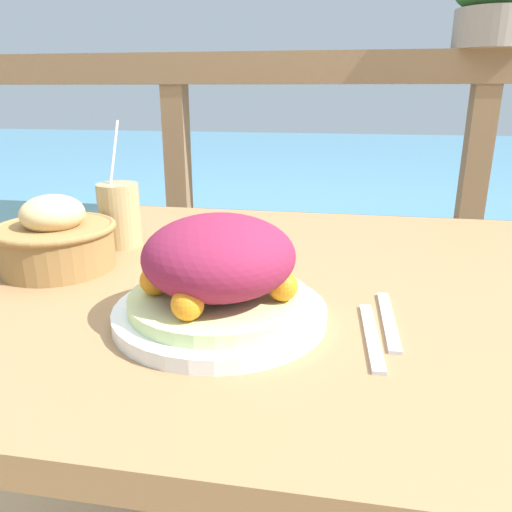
# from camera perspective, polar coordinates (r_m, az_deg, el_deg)

# --- Properties ---
(patio_table) EXTENTS (1.07, 0.93, 0.71)m
(patio_table) POSITION_cam_1_polar(r_m,az_deg,el_deg) (0.87, 3.98, -7.95)
(patio_table) COLOR #997047
(patio_table) RESTS_ON ground_plane
(railing_fence) EXTENTS (2.80, 0.08, 1.11)m
(railing_fence) POSITION_cam_1_polar(r_m,az_deg,el_deg) (1.57, 7.24, 10.39)
(railing_fence) COLOR brown
(railing_fence) RESTS_ON ground_plane
(sea_backdrop) EXTENTS (12.00, 4.00, 0.52)m
(sea_backdrop) POSITION_cam_1_polar(r_m,az_deg,el_deg) (4.13, 8.84, 7.82)
(sea_backdrop) COLOR teal
(sea_backdrop) RESTS_ON ground_plane
(salad_plate) EXTENTS (0.29, 0.29, 0.14)m
(salad_plate) POSITION_cam_1_polar(r_m,az_deg,el_deg) (0.66, -4.20, -2.35)
(salad_plate) COLOR white
(salad_plate) RESTS_ON patio_table
(drink_glass) EXTENTS (0.08, 0.08, 0.24)m
(drink_glass) POSITION_cam_1_polar(r_m,az_deg,el_deg) (1.02, -15.33, 4.56)
(drink_glass) COLOR tan
(drink_glass) RESTS_ON patio_table
(bread_basket) EXTENTS (0.21, 0.21, 0.13)m
(bread_basket) POSITION_cam_1_polar(r_m,az_deg,el_deg) (0.93, -21.91, 1.82)
(bread_basket) COLOR olive
(bread_basket) RESTS_ON patio_table
(fork) EXTENTS (0.03, 0.18, 0.00)m
(fork) POSITION_cam_1_polar(r_m,az_deg,el_deg) (0.66, 13.05, -8.83)
(fork) COLOR silver
(fork) RESTS_ON patio_table
(knife) EXTENTS (0.02, 0.18, 0.00)m
(knife) POSITION_cam_1_polar(r_m,az_deg,el_deg) (0.70, 14.88, -7.08)
(knife) COLOR silver
(knife) RESTS_ON patio_table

